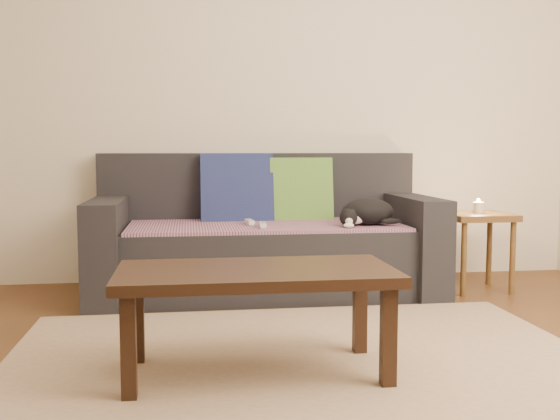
{
  "coord_description": "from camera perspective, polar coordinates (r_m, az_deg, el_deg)",
  "views": [
    {
      "loc": [
        -0.47,
        -2.48,
        0.9
      ],
      "look_at": [
        0.05,
        1.2,
        0.55
      ],
      "focal_mm": 42.0,
      "sensor_mm": 36.0,
      "label": 1
    }
  ],
  "objects": [
    {
      "name": "side_table",
      "position": [
        4.33,
        16.84,
        -1.41
      ],
      "size": [
        0.39,
        0.39,
        0.49
      ],
      "color": "brown",
      "rests_on": "ground"
    },
    {
      "name": "cushion_navy",
      "position": [
        4.24,
        -3.78,
        1.71
      ],
      "size": [
        0.47,
        0.22,
        0.48
      ],
      "primitive_type": "cube",
      "rotation": [
        -0.22,
        0.0,
        0.0
      ],
      "color": "#0F2141",
      "rests_on": "throw_blanket"
    },
    {
      "name": "candle",
      "position": [
        4.32,
        16.88,
        0.23
      ],
      "size": [
        0.06,
        0.06,
        0.09
      ],
      "color": "beige",
      "rests_on": "side_table"
    },
    {
      "name": "coffee_table",
      "position": [
        2.58,
        -2.1,
        -6.28
      ],
      "size": [
        1.08,
        0.54,
        0.43
      ],
      "color": "black",
      "rests_on": "rug"
    },
    {
      "name": "sofa",
      "position": [
        4.13,
        -1.41,
        -2.87
      ],
      "size": [
        2.1,
        0.94,
        0.87
      ],
      "color": "#232328",
      "rests_on": "ground"
    },
    {
      "name": "throw_blanket",
      "position": [
        4.02,
        -1.26,
        -1.35
      ],
      "size": [
        1.66,
        0.74,
        0.02
      ],
      "primitive_type": "cube",
      "color": "#4E2C52",
      "rests_on": "sofa"
    },
    {
      "name": "cat",
      "position": [
        3.97,
        7.54,
        -0.19
      ],
      "size": [
        0.38,
        0.28,
        0.16
      ],
      "rotation": [
        0.0,
        0.0,
        -0.06
      ],
      "color": "black",
      "rests_on": "throw_blanket"
    },
    {
      "name": "back_wall",
      "position": [
        4.53,
        -2.07,
        10.43
      ],
      "size": [
        4.5,
        0.04,
        2.6
      ],
      "primitive_type": "cube",
      "color": "beige",
      "rests_on": "ground"
    },
    {
      "name": "wii_remote_a",
      "position": [
        3.82,
        -1.5,
        -1.32
      ],
      "size": [
        0.05,
        0.15,
        0.03
      ],
      "primitive_type": "cube",
      "rotation": [
        0.0,
        0.0,
        1.5
      ],
      "color": "white",
      "rests_on": "throw_blanket"
    },
    {
      "name": "wii_remote_b",
      "position": [
        3.97,
        -2.66,
        -1.07
      ],
      "size": [
        0.05,
        0.15,
        0.03
      ],
      "primitive_type": "cube",
      "rotation": [
        0.0,
        0.0,
        1.67
      ],
      "color": "white",
      "rests_on": "throw_blanket"
    },
    {
      "name": "rug",
      "position": [
        2.82,
        2.02,
        -13.09
      ],
      "size": [
        2.5,
        1.8,
        0.01
      ],
      "primitive_type": "cube",
      "color": "tan",
      "rests_on": "ground"
    },
    {
      "name": "ground",
      "position": [
        2.68,
        2.59,
        -14.2
      ],
      "size": [
        4.5,
        4.5,
        0.0
      ],
      "primitive_type": "plane",
      "color": "brown",
      "rests_on": "ground"
    },
    {
      "name": "cushion_green",
      "position": [
        4.3,
        1.82,
        1.76
      ],
      "size": [
        0.41,
        0.17,
        0.42
      ],
      "primitive_type": "cube",
      "rotation": [
        -0.16,
        0.0,
        0.0
      ],
      "color": "#0B463A",
      "rests_on": "throw_blanket"
    }
  ]
}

